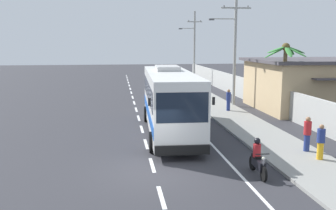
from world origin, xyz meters
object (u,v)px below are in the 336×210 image
coach_bus_foreground (169,99)px  palm_second (285,62)px  motorcycle_trailing (180,100)px  pedestrian_near_kerb (228,99)px  pedestrian_midwalk (307,133)px  utility_pole_far (194,46)px  utility_pole_mid (234,46)px  pedestrian_far_walk (321,141)px  motorcycle_beside_bus (258,160)px

coach_bus_foreground → palm_second: bearing=18.0°
motorcycle_trailing → pedestrian_near_kerb: 4.47m
pedestrian_near_kerb → pedestrian_midwalk: bearing=61.9°
pedestrian_near_kerb → palm_second: bearing=101.4°
pedestrian_midwalk → utility_pole_far: bearing=-37.0°
pedestrian_near_kerb → palm_second: palm_second is taller
utility_pole_mid → coach_bus_foreground: bearing=-127.3°
pedestrian_near_kerb → pedestrian_far_walk: size_ratio=1.03×
pedestrian_midwalk → utility_pole_mid: (0.66, 14.04, 4.05)m
pedestrian_near_kerb → motorcycle_beside_bus: bearing=47.1°
utility_pole_far → pedestrian_near_kerb: bearing=-93.8°
coach_bus_foreground → motorcycle_beside_bus: coach_bus_foreground is taller
pedestrian_midwalk → palm_second: size_ratio=0.32×
utility_pole_far → motorcycle_trailing: bearing=-105.4°
motorcycle_beside_bus → pedestrian_far_walk: pedestrian_far_walk is taller
pedestrian_midwalk → utility_pole_mid: utility_pole_mid is taller
palm_second → utility_pole_mid: bearing=106.2°
palm_second → motorcycle_trailing: bearing=135.9°
motorcycle_trailing → coach_bus_foreground: bearing=-103.3°
coach_bus_foreground → pedestrian_midwalk: coach_bus_foreground is taller
pedestrian_far_walk → utility_pole_mid: 15.90m
utility_pole_mid → palm_second: 6.38m
pedestrian_near_kerb → palm_second: size_ratio=0.31×
utility_pole_mid → pedestrian_near_kerb: bearing=-113.6°
utility_pole_mid → motorcycle_beside_bus: bearing=-104.0°
motorcycle_beside_bus → utility_pole_mid: bearing=76.0°
pedestrian_far_walk → pedestrian_midwalk: bearing=60.8°
palm_second → pedestrian_near_kerb: bearing=132.4°
utility_pole_far → motorcycle_beside_bus: bearing=-97.1°
pedestrian_far_walk → utility_pole_far: size_ratio=0.17×
coach_bus_foreground → palm_second: palm_second is taller
coach_bus_foreground → pedestrian_far_walk: 8.94m
motorcycle_trailing → pedestrian_far_walk: size_ratio=1.21×
pedestrian_midwalk → pedestrian_far_walk: bearing=142.4°
motorcycle_trailing → pedestrian_far_walk: 15.94m
motorcycle_beside_bus → motorcycle_trailing: (-0.47, 16.66, 0.00)m
coach_bus_foreground → pedestrian_far_walk: size_ratio=7.17×
pedestrian_far_walk → utility_pole_mid: utility_pole_mid is taller
pedestrian_midwalk → pedestrian_far_walk: size_ratio=1.05×
coach_bus_foreground → pedestrian_far_walk: bearing=-47.5°
motorcycle_beside_bus → pedestrian_near_kerb: bearing=78.1°
motorcycle_trailing → pedestrian_midwalk: (3.94, -14.15, 0.40)m
motorcycle_beside_bus → motorcycle_trailing: 16.67m
utility_pole_far → pedestrian_far_walk: bearing=-91.4°
motorcycle_trailing → pedestrian_near_kerb: size_ratio=1.18×
pedestrian_midwalk → pedestrian_far_walk: (-0.05, -1.31, -0.05)m
motorcycle_trailing → utility_pole_mid: bearing=-1.4°
motorcycle_beside_bus → pedestrian_near_kerb: 14.07m
motorcycle_trailing → utility_pole_far: 18.20m
utility_pole_mid → pedestrian_far_walk: bearing=-92.6°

